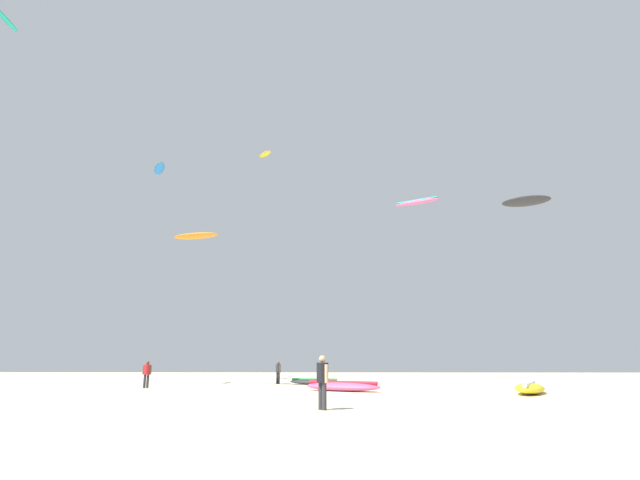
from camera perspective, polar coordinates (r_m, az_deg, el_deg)
The scene contains 13 objects.
ground_plane at distance 13.24m, azimuth -2.51°, elevation -21.05°, with size 120.00×120.00×0.00m, color beige.
person_foreground at distance 17.01m, azimuth 0.29°, elevation -16.01°, with size 0.40×0.50×1.78m.
person_midground at distance 32.36m, azimuth -19.83°, elevation -14.51°, with size 0.53×0.37×1.62m.
person_left at distance 36.59m, azimuth -4.98°, elevation -15.16°, with size 0.41×0.39×1.60m.
kite_grounded_near at distance 27.50m, azimuth 2.66°, elevation -16.93°, with size 4.57×3.27×0.57m.
kite_grounded_mid at distance 27.48m, azimuth 23.62°, elevation -15.78°, with size 3.37×4.87×0.60m.
kite_grounded_far at distance 35.02m, azimuth -0.69°, elevation -16.44°, with size 3.74×2.03×0.46m.
kite_aloft_0 at distance 34.00m, azimuth -14.51°, elevation 0.47°, with size 3.51×1.81×0.40m.
kite_aloft_1 at distance 54.00m, azimuth -6.51°, elevation 10.08°, with size 1.79×1.93×0.40m.
kite_aloft_2 at distance 36.50m, azimuth 23.24°, elevation 4.25°, with size 3.30×1.98×0.78m.
kite_aloft_3 at distance 46.48m, azimuth -18.50°, elevation 8.04°, with size 2.12×3.15×0.42m.
kite_aloft_4 at distance 41.48m, azimuth -33.23°, elevation 21.04°, with size 0.87×2.62×0.57m.
kite_aloft_5 at distance 47.78m, azimuth 11.42°, elevation 4.42°, with size 4.51×3.27×0.79m.
Camera 1 is at (0.88, -13.12, 1.58)m, focal length 27.00 mm.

